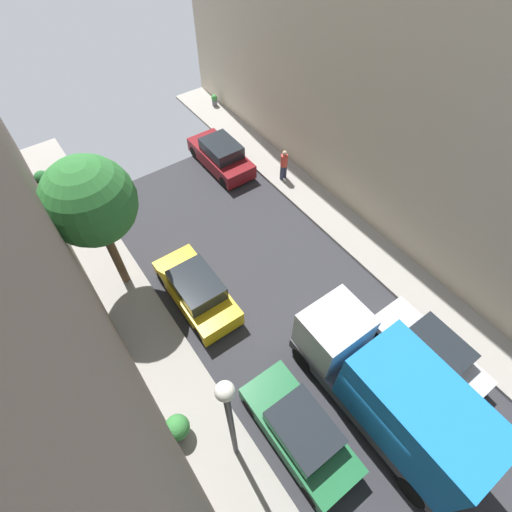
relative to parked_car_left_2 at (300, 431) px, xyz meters
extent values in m
plane|color=#2D2D33|center=(2.70, -1.10, -0.72)|extent=(32.00, 32.00, 0.00)
cube|color=gray|center=(7.70, -1.10, -0.64)|extent=(2.00, 44.00, 0.15)
cube|color=#1E6638|center=(0.00, 0.04, -0.17)|extent=(1.76, 4.20, 0.76)
cube|color=#1E2328|center=(0.00, -0.11, 0.53)|extent=(1.56, 2.10, 0.64)
cylinder|color=black|center=(-0.78, 1.59, -0.40)|extent=(0.22, 0.64, 0.64)
cylinder|color=black|center=(0.78, 1.59, -0.40)|extent=(0.22, 0.64, 0.64)
cylinder|color=black|center=(-0.78, -1.51, -0.40)|extent=(0.22, 0.64, 0.64)
cylinder|color=black|center=(0.78, -1.51, -0.40)|extent=(0.22, 0.64, 0.64)
cube|color=gold|center=(0.00, 6.47, -0.17)|extent=(1.76, 4.20, 0.76)
cube|color=#1E2328|center=(0.00, 6.32, 0.53)|extent=(1.56, 2.10, 0.64)
cylinder|color=black|center=(-0.78, 8.02, -0.40)|extent=(0.22, 0.64, 0.64)
cylinder|color=black|center=(0.78, 8.02, -0.40)|extent=(0.22, 0.64, 0.64)
cylinder|color=black|center=(-0.78, 4.92, -0.40)|extent=(0.22, 0.64, 0.64)
cylinder|color=black|center=(0.78, 4.92, -0.40)|extent=(0.22, 0.64, 0.64)
cube|color=silver|center=(5.40, -0.63, -0.17)|extent=(1.76, 4.20, 0.76)
cube|color=#1E2328|center=(5.40, -0.78, 0.53)|extent=(1.56, 2.10, 0.64)
cylinder|color=black|center=(4.62, 0.92, -0.40)|extent=(0.22, 0.64, 0.64)
cylinder|color=black|center=(6.18, 0.92, -0.40)|extent=(0.22, 0.64, 0.64)
cylinder|color=black|center=(4.62, -2.18, -0.40)|extent=(0.22, 0.64, 0.64)
cylinder|color=black|center=(6.18, -2.18, -0.40)|extent=(0.22, 0.64, 0.64)
cube|color=maroon|center=(5.40, 13.20, -0.17)|extent=(1.76, 4.20, 0.76)
cube|color=#1E2328|center=(5.40, 13.05, 0.53)|extent=(1.56, 2.10, 0.64)
cylinder|color=black|center=(4.62, 14.75, -0.40)|extent=(0.22, 0.64, 0.64)
cylinder|color=black|center=(6.18, 14.75, -0.40)|extent=(0.22, 0.64, 0.64)
cylinder|color=black|center=(4.62, 11.65, -0.40)|extent=(0.22, 0.64, 0.64)
cylinder|color=black|center=(6.18, 11.65, -0.40)|extent=(0.22, 0.64, 0.64)
cube|color=#4C4C51|center=(2.70, -0.77, 0.01)|extent=(2.20, 6.60, 0.50)
cube|color=#B7B7BC|center=(2.70, 1.63, 1.11)|extent=(2.10, 1.80, 1.70)
cube|color=blue|center=(2.70, -1.77, 1.46)|extent=(2.24, 4.20, 2.40)
cylinder|color=black|center=(1.72, 1.83, -0.24)|extent=(0.30, 0.96, 0.96)
cylinder|color=black|center=(3.68, 1.83, -0.24)|extent=(0.30, 0.96, 0.96)
cylinder|color=black|center=(1.72, -3.17, -0.24)|extent=(0.30, 0.96, 0.96)
cylinder|color=black|center=(3.68, -3.17, -0.24)|extent=(0.30, 0.96, 0.96)
cylinder|color=#2D334C|center=(7.30, 10.29, -0.16)|extent=(0.18, 0.18, 0.82)
cylinder|color=#2D334C|center=(7.52, 10.29, -0.16)|extent=(0.18, 0.18, 0.82)
cylinder|color=#D83F33|center=(7.41, 10.29, 0.57)|extent=(0.36, 0.36, 0.64)
sphere|color=tan|center=(7.41, 10.29, 1.03)|extent=(0.24, 0.24, 0.24)
cylinder|color=brown|center=(-2.02, 9.04, 1.11)|extent=(0.34, 0.34, 3.36)
sphere|color=#2D7233|center=(-2.02, 9.04, 3.96)|extent=(3.12, 3.12, 3.12)
cylinder|color=slate|center=(-2.98, 16.90, -0.42)|extent=(0.46, 0.46, 0.30)
sphere|color=#23602D|center=(-2.98, 16.90, 0.02)|extent=(0.73, 0.73, 0.73)
cylinder|color=slate|center=(8.22, 18.43, -0.38)|extent=(0.32, 0.32, 0.37)
sphere|color=#38843D|center=(8.22, 18.43, -0.04)|extent=(0.38, 0.38, 0.38)
cylinder|color=#B2A899|center=(-3.09, 2.32, -0.42)|extent=(0.51, 0.51, 0.29)
sphere|color=#38843D|center=(-3.09, 2.32, 0.04)|extent=(0.80, 0.80, 0.80)
cylinder|color=#333338|center=(-1.90, 0.81, 2.10)|extent=(0.16, 0.16, 5.33)
sphere|color=white|center=(-1.90, 0.81, 4.98)|extent=(0.44, 0.44, 0.44)
camera|label=1|loc=(-2.92, -1.71, 12.84)|focal=26.87mm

